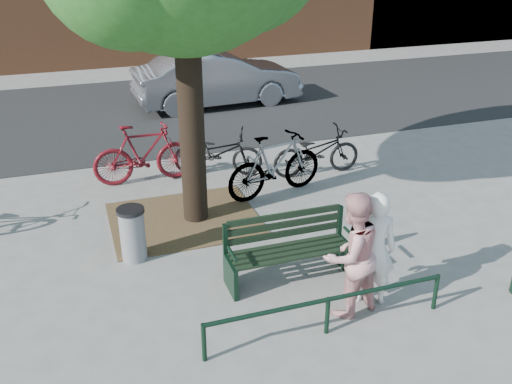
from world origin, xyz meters
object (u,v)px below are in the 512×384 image
object	(u,v)px
park_bench	(288,247)
litter_bin	(133,234)
bicycle_c	(218,153)
person_right	(351,255)
person_left	(373,248)
parked_car	(217,78)

from	to	relation	value
park_bench	litter_bin	xyz separation A→B (m)	(-1.94, 1.16, -0.06)
litter_bin	bicycle_c	world-z (taller)	bicycle_c
person_right	bicycle_c	size ratio (longest dim) A/B	0.95
person_right	litter_bin	xyz separation A→B (m)	(-2.38, 2.12, -0.40)
bicycle_c	litter_bin	bearing A→B (deg)	164.30
litter_bin	person_left	bearing A→B (deg)	-36.19
person_right	parked_car	world-z (taller)	person_right
person_right	litter_bin	bearing A→B (deg)	-55.09
park_bench	person_right	xyz separation A→B (m)	(0.43, -0.96, 0.34)
person_left	bicycle_c	size ratio (longest dim) A/B	0.90
person_right	litter_bin	world-z (taller)	person_right
person_left	parked_car	xyz separation A→B (m)	(0.49, 9.30, -0.05)
litter_bin	person_right	bearing A→B (deg)	-41.68
person_left	bicycle_c	xyz separation A→B (m)	(-0.76, 4.65, -0.32)
bicycle_c	parked_car	bearing A→B (deg)	6.25
litter_bin	parked_car	world-z (taller)	parked_car
litter_bin	bicycle_c	distance (m)	3.31
parked_car	person_left	bearing A→B (deg)	173.49
person_right	parked_car	xyz separation A→B (m)	(0.86, 9.41, -0.09)
person_left	bicycle_c	bearing A→B (deg)	-54.56
park_bench	parked_car	distance (m)	8.55
park_bench	litter_bin	distance (m)	2.26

